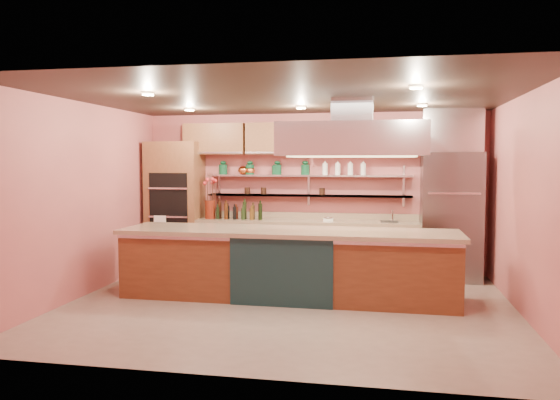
% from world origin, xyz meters
% --- Properties ---
extents(floor, '(6.00, 5.00, 0.02)m').
position_xyz_m(floor, '(0.00, 0.00, -0.01)').
color(floor, gray).
rests_on(floor, ground).
extents(ceiling, '(6.00, 5.00, 0.02)m').
position_xyz_m(ceiling, '(0.00, 0.00, 2.80)').
color(ceiling, black).
rests_on(ceiling, wall_back).
extents(wall_back, '(6.00, 0.04, 2.80)m').
position_xyz_m(wall_back, '(0.00, 2.50, 1.40)').
color(wall_back, '#C4605C').
rests_on(wall_back, floor).
extents(wall_front, '(6.00, 0.04, 2.80)m').
position_xyz_m(wall_front, '(0.00, -2.50, 1.40)').
color(wall_front, '#C4605C').
rests_on(wall_front, floor).
extents(wall_left, '(0.04, 5.00, 2.80)m').
position_xyz_m(wall_left, '(-3.00, 0.00, 1.40)').
color(wall_left, '#C4605C').
rests_on(wall_left, floor).
extents(wall_right, '(0.04, 5.00, 2.80)m').
position_xyz_m(wall_right, '(3.00, 0.00, 1.40)').
color(wall_right, '#C4605C').
rests_on(wall_right, floor).
extents(oven_stack, '(0.95, 0.64, 2.30)m').
position_xyz_m(oven_stack, '(-2.45, 2.18, 1.15)').
color(oven_stack, brown).
rests_on(oven_stack, floor).
extents(refrigerator, '(0.95, 0.72, 2.10)m').
position_xyz_m(refrigerator, '(2.35, 2.14, 1.05)').
color(refrigerator, slate).
rests_on(refrigerator, floor).
extents(back_counter, '(3.84, 0.64, 0.93)m').
position_xyz_m(back_counter, '(-0.05, 2.20, 0.47)').
color(back_counter, tan).
rests_on(back_counter, floor).
extents(wall_shelf_lower, '(3.60, 0.26, 0.03)m').
position_xyz_m(wall_shelf_lower, '(-0.05, 2.37, 1.35)').
color(wall_shelf_lower, silver).
rests_on(wall_shelf_lower, wall_back).
extents(wall_shelf_upper, '(3.60, 0.26, 0.03)m').
position_xyz_m(wall_shelf_upper, '(-0.05, 2.37, 1.70)').
color(wall_shelf_upper, silver).
rests_on(wall_shelf_upper, wall_back).
extents(upper_cabinets, '(4.60, 0.36, 0.55)m').
position_xyz_m(upper_cabinets, '(0.00, 2.32, 2.35)').
color(upper_cabinets, brown).
rests_on(upper_cabinets, wall_back).
extents(range_hood, '(2.00, 1.00, 0.45)m').
position_xyz_m(range_hood, '(0.83, 0.44, 2.25)').
color(range_hood, silver).
rests_on(range_hood, ceiling).
extents(ceiling_downlights, '(4.00, 2.80, 0.02)m').
position_xyz_m(ceiling_downlights, '(0.00, 0.20, 2.77)').
color(ceiling_downlights, '#FFE5A5').
rests_on(ceiling_downlights, ceiling).
extents(island, '(4.71, 1.06, 0.98)m').
position_xyz_m(island, '(-0.07, 0.44, 0.49)').
color(island, brown).
rests_on(island, floor).
extents(flower_vase, '(0.22, 0.22, 0.33)m').
position_xyz_m(flower_vase, '(-1.78, 2.15, 1.09)').
color(flower_vase, maroon).
rests_on(flower_vase, back_counter).
extents(oil_bottle_cluster, '(0.90, 0.26, 0.29)m').
position_xyz_m(oil_bottle_cluster, '(-1.24, 2.15, 1.07)').
color(oil_bottle_cluster, black).
rests_on(oil_bottle_cluster, back_counter).
extents(kitchen_scale, '(0.18, 0.15, 0.09)m').
position_xyz_m(kitchen_scale, '(0.34, 2.15, 0.98)').
color(kitchen_scale, white).
rests_on(kitchen_scale, back_counter).
extents(bar_faucet, '(0.03, 0.03, 0.20)m').
position_xyz_m(bar_faucet, '(1.41, 2.25, 1.03)').
color(bar_faucet, silver).
rests_on(bar_faucet, back_counter).
extents(copper_kettle, '(0.23, 0.23, 0.15)m').
position_xyz_m(copper_kettle, '(-1.22, 2.37, 1.79)').
color(copper_kettle, '#D16430').
rests_on(copper_kettle, wall_shelf_upper).
extents(green_canister, '(0.16, 0.16, 0.16)m').
position_xyz_m(green_canister, '(-0.63, 2.37, 1.79)').
color(green_canister, '#0E4225').
rests_on(green_canister, wall_shelf_upper).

